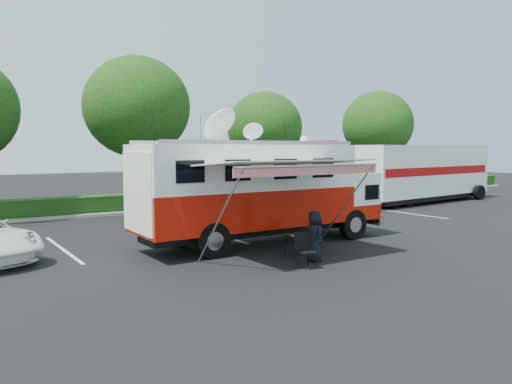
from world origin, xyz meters
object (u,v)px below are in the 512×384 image
at_px(folding_table, 297,237).
at_px(trash_bin, 310,241).
at_px(command_truck, 262,190).
at_px(semi_trailer, 424,172).

relative_size(folding_table, trash_bin, 0.94).
bearing_deg(trash_bin, command_truck, 97.96).
relative_size(command_truck, trash_bin, 10.90).
bearing_deg(semi_trailer, trash_bin, -153.08).
xyz_separation_m(command_truck, folding_table, (-0.26, -2.45, -1.37)).
height_order(trash_bin, semi_trailer, semi_trailer).
height_order(command_truck, folding_table, command_truck).
bearing_deg(command_truck, folding_table, -96.09).
xyz_separation_m(folding_table, trash_bin, (0.60, 0.03, -0.19)).
relative_size(folding_table, semi_trailer, 0.07).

